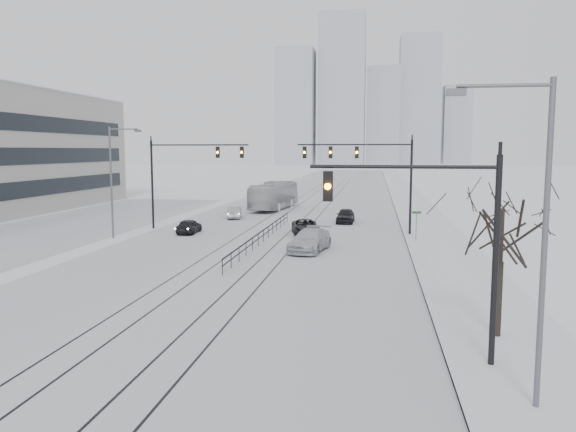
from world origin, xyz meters
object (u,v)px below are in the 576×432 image
object	(u,v)px
sedan_nb_right	(310,240)
sedan_nb_far	(345,216)
sedan_sb_outer	(234,212)
traffic_mast_near	(445,230)
bare_tree	(502,222)
sedan_nb_front	(306,227)
sedan_sb_inner	(189,226)
box_truck	(274,196)

from	to	relation	value
sedan_nb_right	sedan_nb_far	distance (m)	16.19
sedan_sb_outer	sedan_nb_far	distance (m)	11.85
traffic_mast_near	bare_tree	bearing A→B (deg)	51.24
traffic_mast_near	sedan_nb_front	bearing A→B (deg)	105.86
sedan_nb_front	sedan_nb_right	bearing A→B (deg)	-92.30
sedan_sb_inner	traffic_mast_near	bearing A→B (deg)	121.73
sedan_nb_far	traffic_mast_near	bearing A→B (deg)	-80.55
traffic_mast_near	box_truck	xyz separation A→B (m)	(-14.27, 48.05, -2.92)
traffic_mast_near	sedan_nb_right	world-z (taller)	traffic_mast_near
sedan_sb_inner	sedan_nb_front	distance (m)	10.04
box_truck	sedan_sb_inner	bearing A→B (deg)	86.91
sedan_nb_far	box_truck	xyz separation A→B (m)	(-9.21, 11.41, 0.94)
bare_tree	sedan_nb_far	size ratio (longest dim) A/B	1.48
sedan_sb_outer	sedan_nb_right	size ratio (longest dim) A/B	0.73
sedan_sb_inner	sedan_nb_right	distance (m)	13.19
sedan_sb_inner	sedan_nb_front	world-z (taller)	sedan_nb_front
sedan_nb_far	box_truck	distance (m)	14.70
sedan_nb_front	sedan_nb_right	size ratio (longest dim) A/B	0.88
sedan_nb_far	box_truck	world-z (taller)	box_truck
sedan_sb_outer	box_truck	bearing A→B (deg)	-115.72
sedan_sb_outer	sedan_nb_front	xyz separation A→B (m)	(8.80, -10.38, 0.01)
sedan_sb_outer	sedan_nb_far	size ratio (longest dim) A/B	0.94
bare_tree	sedan_nb_far	xyz separation A→B (m)	(-7.48, 33.64, -3.78)
bare_tree	sedan_sb_inner	bearing A→B (deg)	129.90
sedan_sb_outer	sedan_nb_right	distance (m)	20.52
sedan_sb_inner	sedan_nb_far	xyz separation A→B (m)	(12.93, 9.24, 0.07)
sedan_nb_right	sedan_sb_outer	bearing A→B (deg)	129.08
sedan_sb_inner	sedan_nb_right	world-z (taller)	sedan_nb_right
sedan_nb_front	sedan_sb_outer	bearing A→B (deg)	118.61
sedan_nb_right	sedan_sb_inner	bearing A→B (deg)	158.42
sedan_sb_inner	sedan_sb_outer	bearing A→B (deg)	-97.85
sedan_sb_outer	sedan_nb_front	world-z (taller)	sedan_nb_front
bare_tree	sedan_nb_front	size ratio (longest dim) A/B	1.30
traffic_mast_near	bare_tree	world-z (taller)	traffic_mast_near
traffic_mast_near	sedan_nb_far	xyz separation A→B (m)	(-5.06, 36.64, -3.86)
sedan_sb_outer	traffic_mast_near	bearing A→B (deg)	102.43
traffic_mast_near	sedan_sb_inner	bearing A→B (deg)	123.29
bare_tree	sedan_sb_outer	size ratio (longest dim) A/B	1.57
sedan_nb_front	box_truck	distance (m)	21.00
sedan_nb_right	box_truck	world-z (taller)	box_truck
traffic_mast_near	box_truck	size ratio (longest dim) A/B	0.59
sedan_nb_front	sedan_nb_right	xyz separation A→B (m)	(1.24, -7.51, 0.13)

